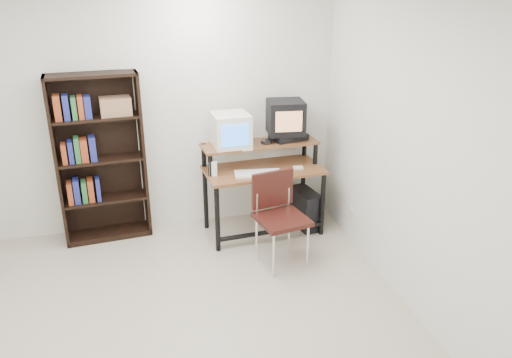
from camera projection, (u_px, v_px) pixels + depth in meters
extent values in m
cube|color=beige|center=(170.00, 338.00, 3.87)|extent=(4.00, 4.00, 0.01)
cube|color=white|center=(148.00, 112.00, 5.19)|extent=(4.00, 0.01, 2.60)
cube|color=white|center=(423.00, 160.00, 3.81)|extent=(0.01, 4.00, 2.60)
cube|color=brown|center=(263.00, 170.00, 5.26)|extent=(1.28, 0.72, 0.03)
cube|color=brown|center=(260.00, 144.00, 5.27)|extent=(1.26, 0.47, 0.02)
cylinder|color=black|center=(217.00, 219.00, 4.99)|extent=(0.05, 0.05, 0.72)
cylinder|color=black|center=(323.00, 204.00, 5.32)|extent=(0.05, 0.05, 0.72)
cylinder|color=black|center=(205.00, 187.00, 5.41)|extent=(0.05, 0.05, 0.98)
cylinder|color=black|center=(303.00, 175.00, 5.74)|extent=(0.05, 0.05, 0.98)
cylinder|color=black|center=(271.00, 232.00, 5.24)|extent=(1.15, 0.15, 0.05)
cube|color=white|center=(231.00, 130.00, 5.12)|extent=(0.39, 0.39, 0.35)
cube|color=#2D70F1|center=(235.00, 136.00, 4.95)|extent=(0.28, 0.03, 0.22)
cube|color=black|center=(288.00, 137.00, 5.37)|extent=(0.41, 0.34, 0.08)
cube|color=black|center=(286.00, 117.00, 5.30)|extent=(0.41, 0.40, 0.35)
cube|color=tan|center=(289.00, 122.00, 5.13)|extent=(0.28, 0.04, 0.21)
cylinder|color=#26262B|center=(266.00, 142.00, 5.24)|extent=(0.15, 0.15, 0.05)
cube|color=white|center=(258.00, 174.00, 5.09)|extent=(0.49, 0.26, 0.03)
cube|color=black|center=(299.00, 170.00, 5.24)|extent=(0.26, 0.24, 0.01)
cube|color=white|center=(298.00, 168.00, 5.25)|extent=(0.10, 0.07, 0.03)
cube|color=white|center=(213.00, 169.00, 5.05)|extent=(0.09, 0.09, 0.17)
cube|color=black|center=(305.00, 208.00, 5.57)|extent=(0.27, 0.48, 0.42)
cube|color=black|center=(282.00, 219.00, 4.71)|extent=(0.53, 0.53, 0.04)
cube|color=black|center=(273.00, 189.00, 4.79)|extent=(0.43, 0.13, 0.36)
cylinder|color=silver|center=(274.00, 256.00, 4.57)|extent=(0.02, 0.02, 0.46)
cylinder|color=silver|center=(308.00, 247.00, 4.72)|extent=(0.02, 0.02, 0.46)
cylinder|color=silver|center=(256.00, 238.00, 4.88)|extent=(0.02, 0.02, 0.46)
cylinder|color=silver|center=(289.00, 231.00, 5.02)|extent=(0.02, 0.02, 0.46)
cube|color=black|center=(57.00, 164.00, 4.96)|extent=(0.06, 0.29, 1.75)
cube|color=black|center=(143.00, 155.00, 5.22)|extent=(0.06, 0.29, 1.75)
cube|color=black|center=(100.00, 155.00, 5.21)|extent=(0.87, 0.12, 1.75)
cube|color=black|center=(90.00, 75.00, 4.77)|extent=(0.90, 0.39, 0.03)
cube|color=black|center=(110.00, 233.00, 5.40)|extent=(0.90, 0.39, 0.06)
cube|color=black|center=(106.00, 199.00, 5.25)|extent=(0.84, 0.36, 0.03)
cube|color=black|center=(101.00, 160.00, 5.09)|extent=(0.84, 0.36, 0.02)
cube|color=black|center=(96.00, 118.00, 4.93)|extent=(0.84, 0.36, 0.02)
cube|color=#886045|center=(115.00, 106.00, 4.95)|extent=(0.32, 0.25, 0.18)
cube|color=beige|center=(352.00, 214.00, 5.22)|extent=(0.02, 0.08, 0.12)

